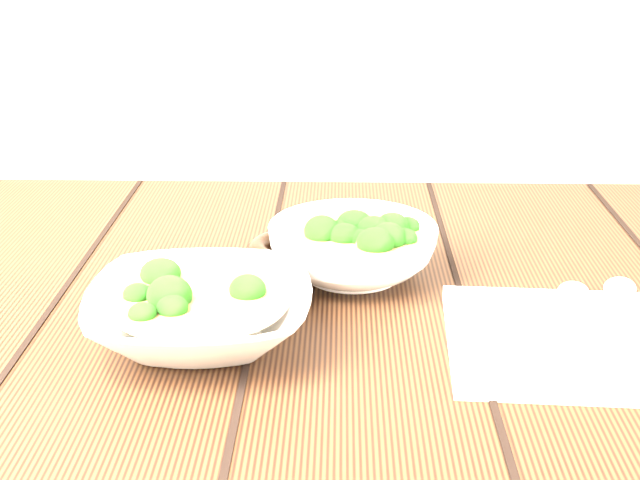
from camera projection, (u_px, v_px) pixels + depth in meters
table at (281, 413)px, 0.91m from camera, size 1.20×0.80×0.75m
soup_bowl_front at (200, 312)px, 0.79m from camera, size 0.21×0.21×0.06m
soup_bowl_back at (353, 248)px, 0.92m from camera, size 0.20×0.20×0.06m
trivet at (291, 251)px, 0.96m from camera, size 0.11×0.11×0.02m
napkin at (583, 342)px, 0.78m from camera, size 0.25×0.21×0.01m
spoon_left at (571, 309)px, 0.82m from camera, size 0.07×0.19×0.01m
spoon_right at (616, 303)px, 0.83m from camera, size 0.09×0.19×0.01m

